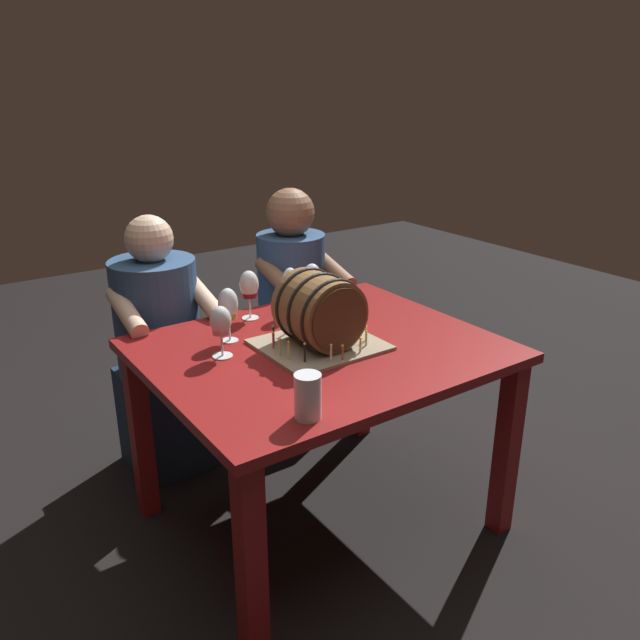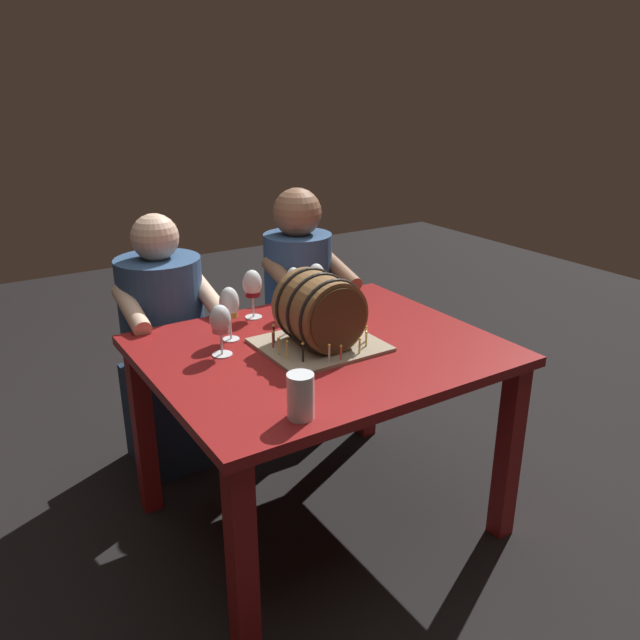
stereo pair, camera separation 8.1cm
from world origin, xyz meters
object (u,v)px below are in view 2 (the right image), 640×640
at_px(wine_glass_amber, 229,305).
at_px(beer_pint, 301,398).
at_px(wine_glass_empty, 316,277).
at_px(wine_glass_red, 252,286).
at_px(dining_table, 321,374).
at_px(barrel_cake, 320,313).
at_px(wine_glass_rose, 220,322).
at_px(person_seated_right, 299,322).
at_px(wine_glass_white, 294,284).
at_px(person_seated_left, 166,354).

height_order(wine_glass_amber, beer_pint, wine_glass_amber).
height_order(wine_glass_empty, beer_pint, wine_glass_empty).
height_order(wine_glass_red, beer_pint, wine_glass_red).
relative_size(dining_table, wine_glass_red, 6.12).
distance_m(barrel_cake, wine_glass_rose, 0.34).
relative_size(barrel_cake, beer_pint, 3.06).
bearing_deg(wine_glass_rose, person_seated_right, 42.28).
relative_size(barrel_cake, wine_glass_white, 2.05).
bearing_deg(wine_glass_empty, person_seated_right, 70.53).
distance_m(barrel_cake, wine_glass_empty, 0.41).
bearing_deg(dining_table, wine_glass_red, 100.32).
bearing_deg(barrel_cake, wine_glass_amber, 136.04).
xyz_separation_m(wine_glass_empty, person_seated_right, (0.13, 0.36, -0.34)).
bearing_deg(wine_glass_empty, wine_glass_red, 173.32).
bearing_deg(person_seated_right, person_seated_left, 179.99).
xyz_separation_m(wine_glass_rose, beer_pint, (0.01, -0.51, -0.06)).
bearing_deg(wine_glass_white, wine_glass_empty, 13.36).
bearing_deg(wine_glass_red, wine_glass_rose, -133.58).
xyz_separation_m(wine_glass_red, beer_pint, (-0.25, -0.77, -0.07)).
relative_size(barrel_cake, person_seated_left, 0.36).
xyz_separation_m(dining_table, barrel_cake, (-0.01, -0.00, 0.23)).
relative_size(wine_glass_rose, wine_glass_white, 0.92).
bearing_deg(dining_table, wine_glass_amber, 137.33).
distance_m(wine_glass_red, person_seated_right, 0.61).
xyz_separation_m(wine_glass_amber, beer_pint, (-0.08, -0.61, -0.07)).
height_order(wine_glass_rose, person_seated_right, person_seated_right).
bearing_deg(wine_glass_red, beer_pint, -107.68).
height_order(barrel_cake, wine_glass_rose, barrel_cake).
distance_m(dining_table, wine_glass_rose, 0.41).
relative_size(wine_glass_rose, person_seated_right, 0.15).
xyz_separation_m(wine_glass_amber, person_seated_left, (-0.09, 0.49, -0.35)).
height_order(barrel_cake, wine_glass_red, barrel_cake).
bearing_deg(wine_glass_red, wine_glass_amber, -136.94).
xyz_separation_m(dining_table, person_seated_left, (-0.33, 0.71, -0.11)).
relative_size(wine_glass_amber, wine_glass_empty, 1.07).
height_order(wine_glass_empty, wine_glass_red, wine_glass_red).
bearing_deg(wine_glass_amber, wine_glass_red, 43.06).
xyz_separation_m(wine_glass_rose, person_seated_left, (-0.00, 0.59, -0.34)).
bearing_deg(wine_glass_white, wine_glass_red, 157.80).
distance_m(wine_glass_amber, wine_glass_rose, 0.14).
height_order(wine_glass_amber, wine_glass_white, wine_glass_amber).
xyz_separation_m(dining_table, wine_glass_amber, (-0.24, 0.22, 0.24)).
distance_m(barrel_cake, person_seated_left, 0.85).
bearing_deg(wine_glass_rose, dining_table, -19.46).
xyz_separation_m(dining_table, beer_pint, (-0.32, -0.39, 0.17)).
bearing_deg(person_seated_left, wine_glass_red, -51.51).
xyz_separation_m(beer_pint, person_seated_right, (0.64, 1.10, -0.27)).
height_order(dining_table, beer_pint, beer_pint).
bearing_deg(barrel_cake, beer_pint, -128.63).
xyz_separation_m(wine_glass_amber, person_seated_right, (0.57, 0.48, -0.34)).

